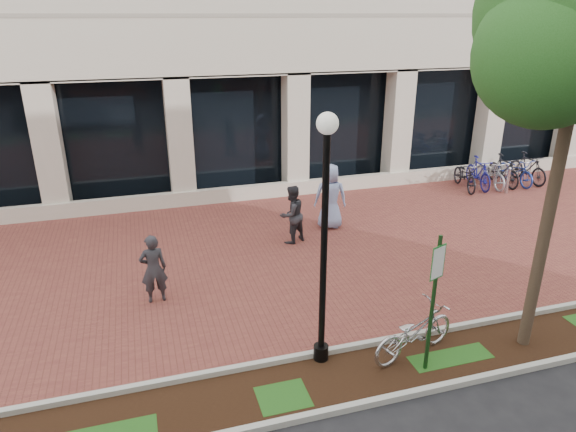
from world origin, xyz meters
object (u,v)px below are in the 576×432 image
object	(u,v)px
pedestrian_right	(330,197)
bollard	(508,180)
pedestrian_mid	(292,215)
bike_rack_cluster	(497,172)
lamppost	(324,232)
locked_bicycle	(414,332)
pedestrian_left	(153,269)
parking_sign	(435,289)

from	to	relation	value
pedestrian_right	bollard	distance (m)	7.33
pedestrian_mid	bike_rack_cluster	distance (m)	9.26
lamppost	bike_rack_cluster	size ratio (longest dim) A/B	1.29
pedestrian_mid	bollard	world-z (taller)	pedestrian_mid
locked_bicycle	bike_rack_cluster	world-z (taller)	bike_rack_cluster
lamppost	locked_bicycle	bearing A→B (deg)	-12.12
pedestrian_mid	bollard	xyz separation A→B (m)	(8.66, 1.81, -0.33)
pedestrian_mid	pedestrian_right	world-z (taller)	pedestrian_right
lamppost	locked_bicycle	world-z (taller)	lamppost
pedestrian_right	lamppost	bearing A→B (deg)	83.13
locked_bicycle	pedestrian_left	xyz separation A→B (m)	(-4.55, 3.41, 0.30)
locked_bicycle	pedestrian_left	distance (m)	5.69
pedestrian_right	locked_bicycle	bearing A→B (deg)	98.86
parking_sign	locked_bicycle	xyz separation A→B (m)	(-0.02, 0.47, -1.17)
parking_sign	pedestrian_right	size ratio (longest dim) A/B	1.36
pedestrian_mid	bike_rack_cluster	bearing A→B (deg)	171.68
parking_sign	bike_rack_cluster	size ratio (longest dim) A/B	0.74
locked_bicycle	bollard	xyz separation A→B (m)	(7.98, 7.41, -0.00)
locked_bicycle	bike_rack_cluster	bearing A→B (deg)	-60.68
parking_sign	bollard	bearing A→B (deg)	23.83
lamppost	pedestrian_right	size ratio (longest dim) A/B	2.36
lamppost	bike_rack_cluster	bearing A→B (deg)	38.72
locked_bicycle	pedestrian_mid	size ratio (longest dim) A/B	1.15
locked_bicycle	pedestrian_left	size ratio (longest dim) A/B	1.19
locked_bicycle	pedestrian_right	xyz separation A→B (m)	(0.74, 6.31, 0.48)
bike_rack_cluster	pedestrian_mid	bearing A→B (deg)	-156.64
pedestrian_left	bike_rack_cluster	world-z (taller)	pedestrian_left
pedestrian_mid	bollard	distance (m)	8.85
lamppost	pedestrian_left	xyz separation A→B (m)	(-2.84, 3.04, -1.80)
bollard	bike_rack_cluster	size ratio (longest dim) A/B	0.28
bollard	parking_sign	bearing A→B (deg)	-135.29
pedestrian_right	bike_rack_cluster	distance (m)	7.71
locked_bicycle	pedestrian_mid	xyz separation A→B (m)	(-0.68, 5.61, 0.33)
lamppost	parking_sign	bearing A→B (deg)	-25.73
parking_sign	lamppost	world-z (taller)	lamppost
pedestrian_left	pedestrian_mid	bearing A→B (deg)	-154.63
lamppost	pedestrian_left	bearing A→B (deg)	132.97
bike_rack_cluster	pedestrian_right	bearing A→B (deg)	-158.56
lamppost	locked_bicycle	size ratio (longest dim) A/B	2.40
parking_sign	pedestrian_mid	bearing A→B (deg)	75.65
bollard	pedestrian_right	bearing A→B (deg)	-171.31
pedestrian_left	bike_rack_cluster	bearing A→B (deg)	-163.21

